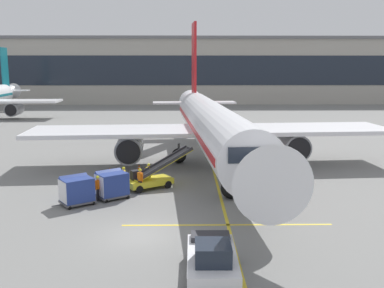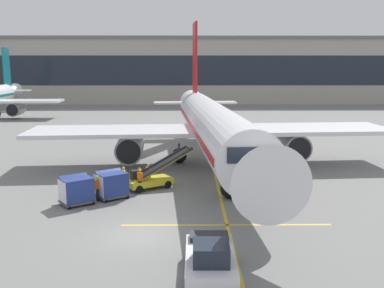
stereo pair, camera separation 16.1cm
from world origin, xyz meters
name	(u,v)px [view 2 (the right image)]	position (x,y,z in m)	size (l,w,h in m)	color
ground_plane	(139,235)	(0.00, 0.00, 0.00)	(600.00, 600.00, 0.00)	slate
parked_airplane	(211,125)	(4.74, 17.18, 3.68)	(33.02, 42.93, 14.37)	white
belt_loader	(152,177)	(-0.07, 9.36, 0.84)	(5.19, 3.98, 2.84)	gold
baggage_cart_lead	(111,184)	(-2.64, 6.80, 1.00)	(2.69, 2.46, 1.91)	#515156
baggage_cart_second	(76,189)	(-4.69, 5.42, 1.00)	(2.69, 2.46, 1.91)	#515156
pushback_tug	(210,259)	(3.56, -4.75, 0.83)	(2.17, 4.43, 1.83)	silver
ground_crew_by_loader	(149,173)	(-0.35, 9.85, 1.00)	(0.50, 0.41, 1.74)	#514C42
ground_crew_by_carts	(140,179)	(-0.83, 8.19, 1.00)	(0.44, 0.44, 1.74)	black
ground_crew_marshaller	(98,186)	(-3.44, 6.15, 1.00)	(0.36, 0.54, 1.74)	black
ground_crew_wingwalker	(124,177)	(-2.07, 8.73, 1.00)	(0.27, 0.57, 1.74)	black
safety_cone_engine_keepout	(110,172)	(-3.81, 12.78, 0.35)	(0.64, 0.64, 0.72)	black
safety_cone_wingtip	(112,174)	(-3.61, 12.49, 0.30)	(0.55, 0.55, 0.62)	black
safety_cone_nose_mark	(139,168)	(-1.59, 14.57, 0.30)	(0.54, 0.54, 0.62)	black
apron_guidance_line_lead_in	(213,166)	(4.84, 16.43, 0.00)	(0.20, 110.00, 0.01)	yellow
apron_guidance_line_stop_bar	(226,225)	(4.80, 1.51, 0.00)	(12.00, 0.20, 0.01)	yellow
terminal_building	(198,71)	(5.05, 89.60, 7.97)	(147.29, 15.85, 16.05)	#A8A399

